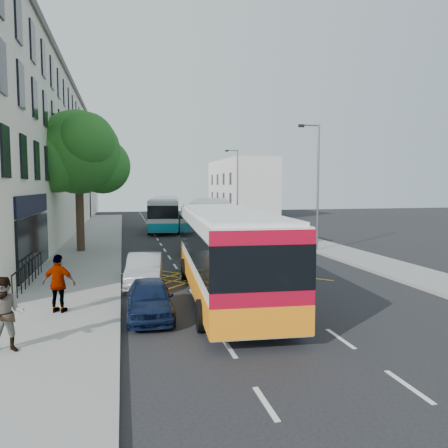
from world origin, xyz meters
TOP-DOWN VIEW (x-y plane):
  - ground at (0.00, 0.00)m, footprint 120.00×120.00m
  - pavement_left at (-8.50, 15.00)m, footprint 5.00×70.00m
  - pavement_right at (7.50, 15.00)m, footprint 3.00×70.00m
  - terrace_main at (-14.00, 24.49)m, footprint 8.30×45.00m
  - terrace_far at (-14.00, 55.00)m, footprint 8.00×20.00m
  - building_right at (11.00, 48.00)m, footprint 6.00×18.00m
  - street_tree at (-8.51, 14.97)m, footprint 6.30×5.70m
  - lamp_near at (6.20, 12.00)m, footprint 1.45×0.15m
  - lamp_far at (6.20, 32.00)m, footprint 1.45×0.15m
  - railings at (-9.70, 5.30)m, footprint 0.08×5.60m
  - bus_near at (-2.05, 2.29)m, footprint 3.59×12.04m
  - bus_mid at (0.17, 16.21)m, footprint 5.04×11.91m
  - bus_far at (-1.92, 28.05)m, footprint 3.98×11.41m
  - motorbike at (-1.13, -0.60)m, footprint 0.72×1.92m
  - parked_car_blue at (-5.07, 0.24)m, footprint 1.57×3.69m
  - parked_car_silver at (-5.00, 4.96)m, footprint 1.86×4.20m
  - red_hatchback at (3.35, 16.43)m, footprint 2.31×4.72m
  - distant_car_grey at (0.83, 45.10)m, footprint 2.58×4.60m
  - distant_car_silver at (3.92, 34.94)m, footprint 1.64×3.61m
  - distant_car_dark at (4.59, 45.54)m, footprint 1.58×3.85m
  - pedestrian_near at (-8.73, -2.36)m, footprint 0.94×0.75m
  - pedestrian_far at (-7.93, 0.96)m, footprint 1.21×0.82m

SIDE VIEW (x-z plane):
  - ground at x=0.00m, z-range 0.00..0.00m
  - pavement_left at x=-8.50m, z-range 0.00..0.15m
  - pavement_right at x=7.50m, z-range 0.00..0.15m
  - distant_car_silver at x=3.92m, z-range 0.00..1.20m
  - distant_car_grey at x=0.83m, z-range 0.00..1.21m
  - distant_car_dark at x=4.59m, z-range 0.00..1.24m
  - parked_car_blue at x=-5.07m, z-range 0.00..1.24m
  - red_hatchback at x=3.35m, z-range 0.00..1.32m
  - parked_car_silver at x=-5.00m, z-range 0.00..1.34m
  - railings at x=-9.70m, z-range 0.15..1.29m
  - motorbike at x=-1.13m, z-range -0.05..1.68m
  - pedestrian_near at x=-8.73m, z-range 0.15..2.04m
  - pedestrian_far at x=-7.93m, z-range 0.15..2.05m
  - bus_far at x=-1.92m, z-range 0.08..3.23m
  - bus_mid at x=0.17m, z-range 0.09..3.35m
  - bus_near at x=-2.05m, z-range 0.09..3.43m
  - building_right at x=11.00m, z-range 0.00..8.00m
  - lamp_near at x=6.20m, z-range 0.62..8.62m
  - lamp_far at x=6.20m, z-range 0.62..8.62m
  - terrace_far at x=-14.00m, z-range 0.00..10.00m
  - street_tree at x=-8.51m, z-range 1.89..10.69m
  - terrace_main at x=-14.00m, z-range 0.01..13.51m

